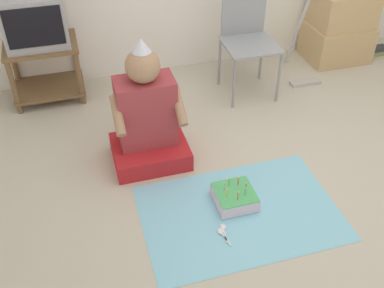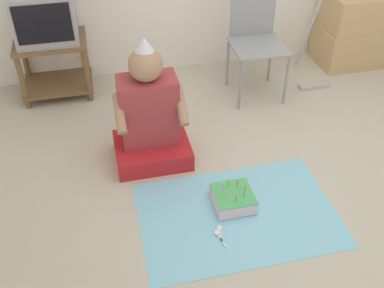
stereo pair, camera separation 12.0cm
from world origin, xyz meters
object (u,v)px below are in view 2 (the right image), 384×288
at_px(tv, 44,16).
at_px(cardboard_box_stack, 352,31).
at_px(folding_chair, 256,33).
at_px(dust_mop, 315,46).
at_px(person_seated, 150,118).
at_px(birthday_cake, 233,198).

xyz_separation_m(tv, cardboard_box_stack, (2.74, -0.05, -0.38)).
distance_m(folding_chair, cardboard_box_stack, 1.13).
bearing_deg(dust_mop, cardboard_box_stack, 28.33).
bearing_deg(folding_chair, dust_mop, 0.57).
relative_size(folding_chair, person_seated, 1.00).
height_order(tv, cardboard_box_stack, tv).
xyz_separation_m(person_seated, birthday_cake, (0.43, -0.61, -0.28)).
height_order(folding_chair, cardboard_box_stack, folding_chair).
bearing_deg(cardboard_box_stack, birthday_cake, -135.64).
relative_size(cardboard_box_stack, person_seated, 0.73).
relative_size(folding_chair, birthday_cake, 3.68).
distance_m(cardboard_box_stack, dust_mop, 0.58).
xyz_separation_m(cardboard_box_stack, dust_mop, (-0.51, -0.27, 0.03)).
xyz_separation_m(folding_chair, cardboard_box_stack, (1.07, 0.28, -0.21)).
bearing_deg(tv, cardboard_box_stack, -0.99).
relative_size(cardboard_box_stack, birthday_cake, 2.67).
distance_m(person_seated, birthday_cake, 0.80).
bearing_deg(person_seated, cardboard_box_stack, 25.87).
xyz_separation_m(dust_mop, birthday_cake, (-1.15, -1.34, -0.30)).
relative_size(dust_mop, person_seated, 1.30).
height_order(cardboard_box_stack, birthday_cake, cardboard_box_stack).
bearing_deg(tv, person_seated, -58.20).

